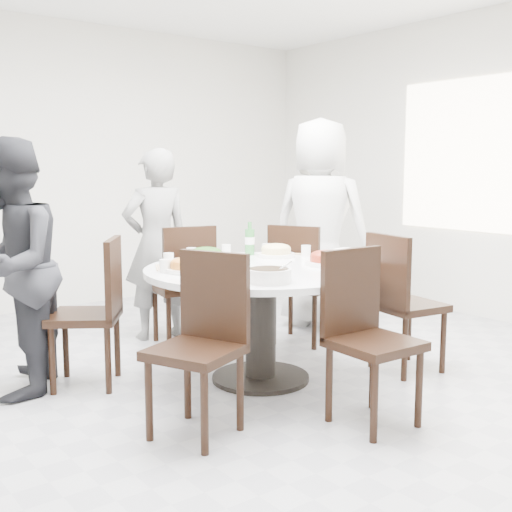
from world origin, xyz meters
TOP-DOWN VIEW (x-y plane):
  - floor at (0.00, 0.00)m, footprint 6.00×6.00m
  - wall_back at (0.00, 3.00)m, footprint 6.00×0.01m
  - wall_right at (3.00, 0.00)m, footprint 0.01×6.00m
  - window at (2.98, 0.00)m, footprint 0.04×2.20m
  - dining_table at (0.27, 0.02)m, footprint 1.50×1.50m
  - chair_ne at (1.11, 0.55)m, footprint 0.56×0.56m
  - chair_n at (0.32, 1.08)m, footprint 0.50×0.50m
  - chair_nw at (-0.68, 0.62)m, footprint 0.58×0.58m
  - chair_sw at (-0.54, -0.47)m, footprint 0.55×0.55m
  - chair_s at (0.31, -0.93)m, footprint 0.44×0.44m
  - chair_se at (1.20, -0.43)m, footprint 0.48×0.48m
  - diner_right at (1.57, 0.84)m, footprint 0.91×1.05m
  - diner_middle at (0.26, 1.37)m, footprint 0.61×0.44m
  - diner_left at (-1.08, 0.74)m, footprint 0.90×0.96m
  - dish_greens at (0.15, 0.47)m, footprint 0.28×0.28m
  - dish_pale at (0.66, 0.34)m, footprint 0.27×0.27m
  - dish_orange at (-0.21, 0.15)m, footprint 0.25×0.25m
  - dish_redbrown at (0.69, -0.17)m, footprint 0.30×0.30m
  - dish_tofu at (-0.15, -0.19)m, footprint 0.24×0.24m
  - rice_bowl at (0.61, -0.42)m, footprint 0.25×0.25m
  - soup_bowl at (-0.02, -0.42)m, footprint 0.26×0.26m
  - beverage_bottle at (0.58, 0.54)m, footprint 0.07×0.07m
  - tea_cups at (0.31, 0.60)m, footprint 0.07×0.07m
  - chopsticks at (0.30, 0.66)m, footprint 0.24×0.04m

SIDE VIEW (x-z plane):
  - floor at x=0.00m, z-range -0.01..0.01m
  - dining_table at x=0.27m, z-range 0.00..0.75m
  - chair_ne at x=1.11m, z-range 0.00..0.95m
  - chair_n at x=0.32m, z-range 0.00..0.95m
  - chair_nw at x=-0.68m, z-range 0.00..0.95m
  - chair_sw at x=-0.54m, z-range 0.00..0.95m
  - chair_s at x=0.31m, z-range 0.00..0.95m
  - chair_se at x=1.20m, z-range 0.00..0.95m
  - chopsticks at x=0.30m, z-range 0.75..0.76m
  - diner_middle at x=0.26m, z-range 0.00..1.54m
  - dish_tofu at x=-0.15m, z-range 0.75..0.81m
  - dish_orange at x=-0.21m, z-range 0.75..0.82m
  - dish_greens at x=0.15m, z-range 0.75..0.82m
  - diner_left at x=-1.08m, z-range 0.00..1.57m
  - dish_pale at x=0.66m, z-range 0.75..0.82m
  - dish_redbrown at x=0.69m, z-range 0.75..0.82m
  - soup_bowl at x=-0.02m, z-range 0.75..0.83m
  - tea_cups at x=0.31m, z-range 0.75..0.83m
  - rice_bowl at x=0.61m, z-range 0.75..0.86m
  - beverage_bottle at x=0.58m, z-range 0.75..0.99m
  - diner_right at x=1.57m, z-range 0.00..1.80m
  - wall_back at x=0.00m, z-range 0.00..2.80m
  - wall_right at x=3.00m, z-range 0.00..2.80m
  - window at x=2.98m, z-range 0.80..2.20m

